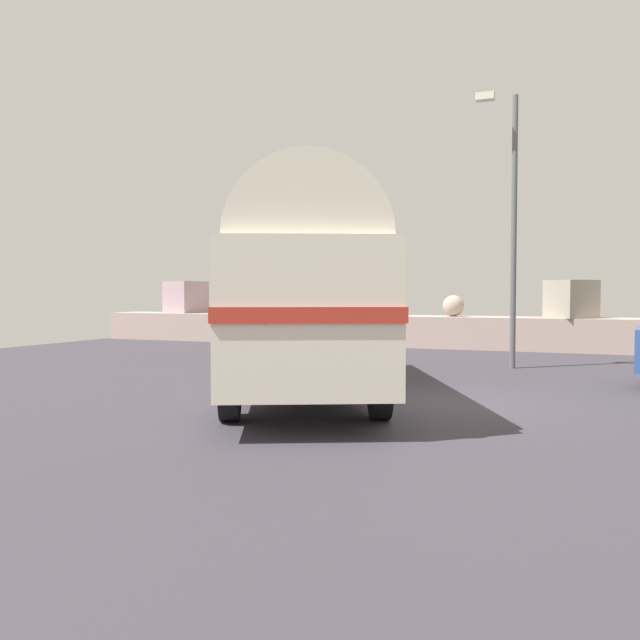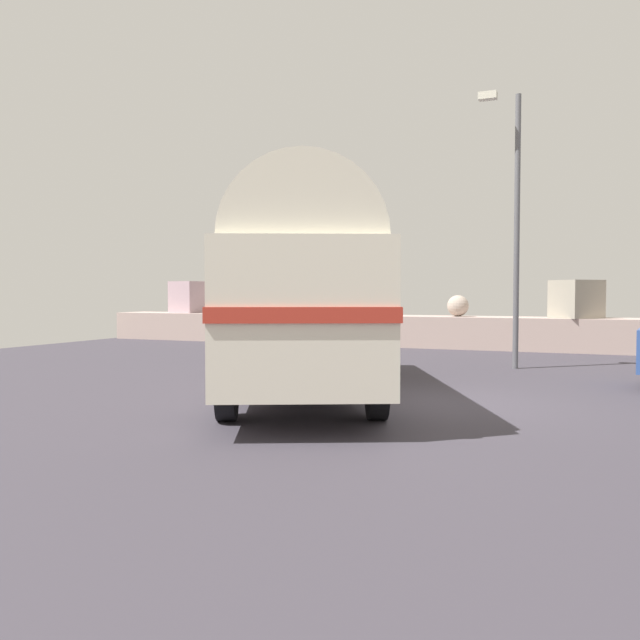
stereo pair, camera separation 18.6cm
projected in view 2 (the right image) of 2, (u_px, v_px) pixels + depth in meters
The scene contains 4 objects.
ground at pixel (426, 404), 11.17m from camera, with size 32.00×26.00×0.02m.
breakwater at pixel (507, 329), 22.08m from camera, with size 31.36×2.21×2.43m.
vintage_coach at pixel (301, 285), 12.23m from camera, with size 5.79×8.79×3.70m.
lamp_post at pixel (513, 216), 16.20m from camera, with size 0.96×0.67×6.78m.
Camera 2 is at (2.63, -10.94, 1.89)m, focal length 36.89 mm.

